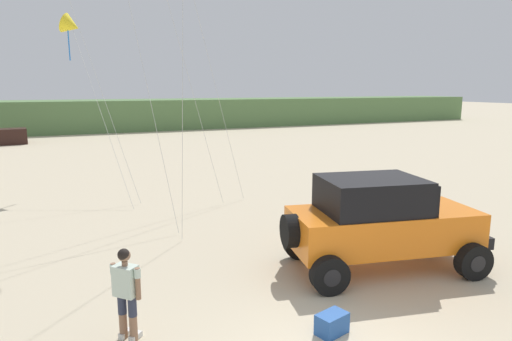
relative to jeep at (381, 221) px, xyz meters
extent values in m
cube|color=#567A47|center=(-1.16, 39.81, 0.33)|extent=(90.00, 7.06, 3.05)
cube|color=orange|center=(0.07, -0.01, -0.19)|extent=(4.68, 2.69, 0.90)
cube|color=orange|center=(1.68, -0.35, 0.18)|extent=(1.42, 1.88, 0.12)
cube|color=black|center=(-0.27, 0.06, 0.66)|extent=(2.61, 2.19, 0.80)
cube|color=black|center=(0.90, -0.19, 0.62)|extent=(0.44, 1.66, 0.72)
cube|color=black|center=(2.30, -0.47, -0.46)|extent=(0.56, 1.81, 0.28)
cylinder|color=black|center=(-2.20, 0.45, -0.09)|extent=(0.45, 0.82, 0.77)
cylinder|color=black|center=(1.99, 0.64, -0.78)|extent=(0.88, 0.46, 0.84)
cylinder|color=black|center=(1.99, 0.64, -0.78)|extent=(0.43, 0.39, 0.38)
cylinder|color=black|center=(1.57, -1.38, -0.78)|extent=(0.88, 0.46, 0.84)
cylinder|color=black|center=(1.57, -1.38, -0.78)|extent=(0.43, 0.39, 0.38)
cylinder|color=black|center=(-1.44, 1.35, -0.78)|extent=(0.88, 0.46, 0.84)
cylinder|color=black|center=(-1.44, 1.35, -0.78)|extent=(0.43, 0.39, 0.38)
cylinder|color=black|center=(-1.85, -0.67, -0.78)|extent=(0.88, 0.46, 0.84)
cylinder|color=black|center=(-1.85, -0.67, -0.78)|extent=(0.43, 0.39, 0.38)
cylinder|color=#8C664C|center=(-6.10, -0.61, -0.95)|extent=(0.14, 0.14, 0.49)
cylinder|color=#2D3347|center=(-6.10, -0.61, -0.56)|extent=(0.15, 0.15, 0.36)
cube|color=silver|center=(-6.07, -0.59, -1.15)|extent=(0.27, 0.26, 0.10)
cylinder|color=#8C664C|center=(-5.95, -0.78, -0.95)|extent=(0.14, 0.14, 0.49)
cylinder|color=#2D3347|center=(-5.95, -0.78, -0.56)|extent=(0.15, 0.15, 0.36)
cube|color=silver|center=(-5.92, -0.75, -1.15)|extent=(0.27, 0.26, 0.10)
cube|color=silver|center=(-6.02, -0.69, -0.11)|extent=(0.46, 0.47, 0.54)
cylinder|color=#8C664C|center=(-6.20, -0.51, -0.12)|extent=(0.09, 0.09, 0.56)
cylinder|color=silver|center=(-6.20, -0.51, 0.07)|extent=(0.11, 0.11, 0.16)
cylinder|color=#8C664C|center=(-5.85, -0.88, -0.12)|extent=(0.09, 0.09, 0.56)
cylinder|color=silver|center=(-5.85, -0.88, 0.07)|extent=(0.11, 0.11, 0.16)
cylinder|color=#8C664C|center=(-6.02, -0.69, 0.20)|extent=(0.10, 0.10, 0.08)
sphere|color=#8C664C|center=(-6.02, -0.69, 0.34)|extent=(0.21, 0.21, 0.21)
sphere|color=black|center=(-6.03, -0.71, 0.36)|extent=(0.21, 0.21, 0.21)
cube|color=#23519E|center=(-2.68, -2.00, -1.01)|extent=(0.64, 0.50, 0.38)
cylinder|color=silver|center=(-2.64, 8.60, 5.19)|extent=(2.55, 2.73, 12.68)
cylinder|color=silver|center=(-1.73, 8.61, 5.58)|extent=(2.68, 2.05, 13.47)
cylinder|color=silver|center=(-4.46, 7.21, 5.66)|extent=(1.34, 5.51, 13.63)
cone|color=yellow|center=(-5.99, 13.28, 5.74)|extent=(1.09, 1.35, 1.30)
cylinder|color=blue|center=(-6.14, 13.28, 4.91)|extent=(0.05, 0.11, 1.27)
cylinder|color=silver|center=(-5.29, 10.51, 2.30)|extent=(1.41, 5.54, 6.90)
cylinder|color=silver|center=(-5.69, 11.24, 5.03)|extent=(2.96, 5.56, 12.37)
camera|label=1|loc=(-6.91, -8.12, 3.14)|focal=31.27mm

